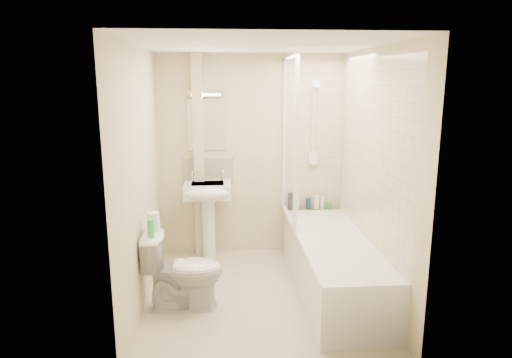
{
  "coord_description": "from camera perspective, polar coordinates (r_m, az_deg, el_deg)",
  "views": [
    {
      "loc": [
        -0.34,
        -4.16,
        2.1
      ],
      "look_at": [
        -0.02,
        0.2,
        1.15
      ],
      "focal_mm": 32.0,
      "sensor_mm": 36.0,
      "label": 1
    }
  ],
  "objects": [
    {
      "name": "wall_left",
      "position": [
        4.32,
        -14.28,
        -0.09
      ],
      "size": [
        0.02,
        2.5,
        2.4
      ],
      "primitive_type": "cube",
      "color": "beige",
      "rests_on": "ground"
    },
    {
      "name": "bathtub",
      "position": [
        4.71,
        9.62,
        -10.46
      ],
      "size": [
        0.7,
        2.1,
        0.55
      ],
      "color": "white",
      "rests_on": "ground"
    },
    {
      "name": "bottle_blue",
      "position": [
        5.62,
        6.55,
        -3.07
      ],
      "size": [
        0.06,
        0.06,
        0.14
      ],
      "primitive_type": "cylinder",
      "color": "navy",
      "rests_on": "bathtub"
    },
    {
      "name": "wall_back",
      "position": [
        5.49,
        -0.64,
        2.88
      ],
      "size": [
        2.2,
        0.02,
        2.4
      ],
      "primitive_type": "cube",
      "color": "beige",
      "rests_on": "ground"
    },
    {
      "name": "ceiling",
      "position": [
        4.18,
        0.44,
        16.43
      ],
      "size": [
        2.2,
        2.5,
        0.02
      ],
      "primitive_type": "cube",
      "color": "white",
      "rests_on": "wall_back"
    },
    {
      "name": "bottle_white_a",
      "position": [
        5.59,
        5.19,
        -2.93
      ],
      "size": [
        0.05,
        0.05,
        0.17
      ],
      "primitive_type": "cylinder",
      "color": "silver",
      "rests_on": "bathtub"
    },
    {
      "name": "bottle_black_a",
      "position": [
        5.57,
        4.3,
        -2.78
      ],
      "size": [
        0.06,
        0.06,
        0.21
      ],
      "primitive_type": "cylinder",
      "color": "black",
      "rests_on": "bathtub"
    },
    {
      "name": "mirror",
      "position": [
        5.42,
        -6.17,
        6.74
      ],
      "size": [
        0.46,
        0.01,
        0.6
      ],
      "primitive_type": "cube",
      "color": "white",
      "rests_on": "wall_back"
    },
    {
      "name": "tile_back",
      "position": [
        5.55,
        7.15,
        5.23
      ],
      "size": [
        0.7,
        0.01,
        1.75
      ],
      "primitive_type": "cube",
      "color": "beige",
      "rests_on": "wall_back"
    },
    {
      "name": "strip_light",
      "position": [
        5.38,
        -6.27,
        10.64
      ],
      "size": [
        0.42,
        0.07,
        0.07
      ],
      "primitive_type": "cube",
      "color": "silver",
      "rests_on": "wall_back"
    },
    {
      "name": "pedestal_sink",
      "position": [
        5.35,
        -6.04,
        -2.52
      ],
      "size": [
        0.54,
        0.49,
        1.05
      ],
      "color": "white",
      "rests_on": "ground"
    },
    {
      "name": "green_bottle",
      "position": [
        4.16,
        -13.02,
        -6.06
      ],
      "size": [
        0.06,
        0.06,
        0.16
      ],
      "primitive_type": "cylinder",
      "color": "#28C35D",
      "rests_on": "toilet"
    },
    {
      "name": "pipe_boxing",
      "position": [
        5.43,
        -7.15,
        2.68
      ],
      "size": [
        0.12,
        0.12,
        2.4
      ],
      "primitive_type": "cube",
      "color": "beige",
      "rests_on": "ground"
    },
    {
      "name": "shower_screen",
      "position": [
        5.05,
        4.22,
        4.89
      ],
      "size": [
        0.04,
        0.92,
        1.8
      ],
      "color": "white",
      "rests_on": "bathtub"
    },
    {
      "name": "toilet",
      "position": [
        4.38,
        -9.05,
        -11.21
      ],
      "size": [
        0.45,
        0.74,
        0.73
      ],
      "primitive_type": "imported",
      "rotation": [
        0.0,
        0.0,
        1.54
      ],
      "color": "white",
      "rests_on": "ground"
    },
    {
      "name": "bottle_cream",
      "position": [
        5.63,
        7.57,
        -2.87
      ],
      "size": [
        0.06,
        0.06,
        0.17
      ],
      "primitive_type": "cylinder",
      "color": "#F6EFBE",
      "rests_on": "bathtub"
    },
    {
      "name": "toilet_roll_upper",
      "position": [
        4.29,
        -12.76,
        -4.69
      ],
      "size": [
        0.11,
        0.11,
        0.09
      ],
      "primitive_type": "cylinder",
      "color": "white",
      "rests_on": "toilet_roll_lower"
    },
    {
      "name": "floor",
      "position": [
        4.67,
        0.39,
        -14.41
      ],
      "size": [
        2.5,
        2.5,
        0.0
      ],
      "primitive_type": "plane",
      "color": "beige",
      "rests_on": "ground"
    },
    {
      "name": "bottle_green",
      "position": [
        5.68,
        9.04,
        -3.29
      ],
      "size": [
        0.06,
        0.06,
        0.08
      ],
      "primitive_type": "cylinder",
      "color": "green",
      "rests_on": "bathtub"
    },
    {
      "name": "wall_right",
      "position": [
        4.49,
        14.55,
        0.36
      ],
      "size": [
        0.02,
        2.5,
        2.4
      ],
      "primitive_type": "cube",
      "color": "beige",
      "rests_on": "ground"
    },
    {
      "name": "bottle_white_b",
      "position": [
        5.65,
        8.28,
        -2.97
      ],
      "size": [
        0.05,
        0.05,
        0.15
      ],
      "primitive_type": "cylinder",
      "color": "white",
      "rests_on": "bathtub"
    },
    {
      "name": "tile_right",
      "position": [
        4.5,
        14.33,
        3.31
      ],
      "size": [
        0.01,
        2.1,
        1.75
      ],
      "primitive_type": "cube",
      "color": "beige",
      "rests_on": "wall_right"
    },
    {
      "name": "shower_fixture",
      "position": [
        5.49,
        7.26,
        6.42
      ],
      "size": [
        0.1,
        0.16,
        0.99
      ],
      "color": "white",
      "rests_on": "wall_back"
    },
    {
      "name": "splashback",
      "position": [
        5.51,
        -6.04,
        1.04
      ],
      "size": [
        0.6,
        0.02,
        0.3
      ],
      "primitive_type": "cube",
      "color": "beige",
      "rests_on": "wall_back"
    },
    {
      "name": "toilet_roll_lower",
      "position": [
        4.34,
        -12.53,
        -5.76
      ],
      "size": [
        0.1,
        0.1,
        0.09
      ],
      "primitive_type": "cylinder",
      "color": "white",
      "rests_on": "toilet"
    }
  ]
}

